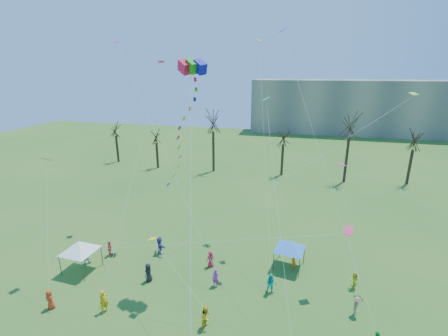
% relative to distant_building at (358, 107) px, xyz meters
% --- Properties ---
extents(distant_building, '(60.00, 14.00, 15.00)m').
position_rel_distant_building_xyz_m(distant_building, '(0.00, 0.00, 0.00)').
color(distant_building, gray).
rests_on(distant_building, ground).
extents(bare_tree_row, '(68.11, 7.31, 11.92)m').
position_rel_distant_building_xyz_m(bare_tree_row, '(-15.91, -45.17, -0.16)').
color(bare_tree_row, black).
rests_on(bare_tree_row, ground).
extents(big_box_kite, '(2.89, 6.18, 18.42)m').
position_rel_distant_building_xyz_m(big_box_kite, '(-23.99, -75.55, 5.38)').
color(big_box_kite, red).
rests_on(big_box_kite, ground).
extents(canopy_tent_white, '(3.82, 3.82, 2.87)m').
position_rel_distant_building_xyz_m(canopy_tent_white, '(-34.19, -76.83, -5.07)').
color(canopy_tent_white, '#3F3F44').
rests_on(canopy_tent_white, ground).
extents(canopy_tent_blue, '(3.56, 3.56, 2.71)m').
position_rel_distant_building_xyz_m(canopy_tent_blue, '(-15.70, -71.71, -5.21)').
color(canopy_tent_blue, '#3F3F44').
rests_on(canopy_tent_blue, ground).
extents(festival_crowd, '(26.01, 11.00, 1.86)m').
position_rel_distant_building_xyz_m(festival_crowd, '(-22.36, -76.69, -6.65)').
color(festival_crowd, red).
rests_on(festival_crowd, ground).
extents(small_kites_aloft, '(29.56, 17.09, 31.19)m').
position_rel_distant_building_xyz_m(small_kites_aloft, '(-21.66, -71.19, 6.12)').
color(small_kites_aloft, red).
rests_on(small_kites_aloft, ground).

